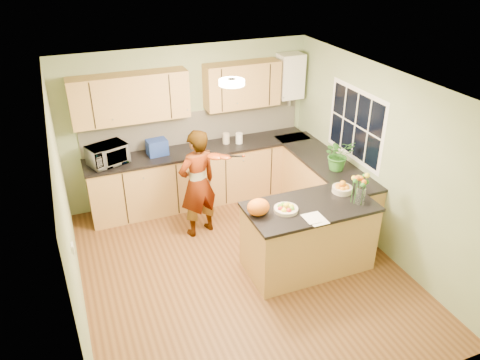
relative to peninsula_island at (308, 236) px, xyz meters
name	(u,v)px	position (x,y,z in m)	size (l,w,h in m)	color
floor	(241,269)	(-0.84, 0.24, -0.47)	(4.50, 4.50, 0.00)	#593519
ceiling	(242,86)	(-0.84, 0.24, 2.03)	(4.00, 4.50, 0.02)	white
wall_back	(189,124)	(-0.84, 2.49, 0.78)	(4.00, 0.02, 2.50)	gray
wall_front	(345,312)	(-0.84, -2.01, 0.78)	(4.00, 0.02, 2.50)	gray
wall_left	(68,221)	(-2.84, 0.24, 0.78)	(0.02, 4.50, 2.50)	gray
wall_right	(379,161)	(1.16, 0.24, 0.78)	(0.02, 4.50, 2.50)	gray
back_counter	(202,174)	(-0.74, 2.19, 0.00)	(3.64, 0.62, 0.94)	tan
right_counter	(322,187)	(0.86, 1.09, 0.00)	(0.62, 2.24, 0.94)	tan
splashback	(195,127)	(-0.74, 2.48, 0.73)	(3.60, 0.02, 0.52)	beige
upper_cabinets	(179,92)	(-1.02, 2.32, 1.38)	(3.20, 0.34, 0.70)	tan
boiler	(290,76)	(0.86, 2.33, 1.42)	(0.40, 0.30, 0.86)	white
window_right	(355,125)	(1.15, 0.84, 1.08)	(0.01, 1.30, 1.05)	white
light_switch	(73,248)	(-2.83, -0.36, 0.83)	(0.02, 0.09, 0.09)	white
ceiling_lamp	(232,82)	(-0.84, 0.54, 1.99)	(0.30, 0.30, 0.07)	#FFEABF
peninsula_island	(308,236)	(0.00, 0.00, 0.00)	(1.64, 0.84, 0.94)	tan
fruit_dish	(286,208)	(-0.35, 0.00, 0.51)	(0.30, 0.30, 0.10)	beige
orange_bowl	(342,188)	(0.55, 0.15, 0.53)	(0.26, 0.26, 0.15)	beige
flower_vase	(363,180)	(0.60, -0.18, 0.80)	(0.27, 0.27, 0.50)	silver
orange_bag	(258,207)	(-0.70, 0.05, 0.57)	(0.28, 0.24, 0.21)	orange
papers	(316,219)	(-0.10, -0.30, 0.48)	(0.21, 0.29, 0.01)	white
violinist	(198,184)	(-1.08, 1.30, 0.34)	(0.59, 0.39, 1.63)	tan
violin	(215,156)	(-0.88, 1.08, 0.83)	(0.54, 0.21, 0.11)	#4B1304
microwave	(108,155)	(-2.18, 2.16, 0.62)	(0.54, 0.37, 0.30)	white
blue_box	(157,147)	(-1.44, 2.22, 0.59)	(0.30, 0.22, 0.24)	navy
kettle	(200,140)	(-0.76, 2.21, 0.60)	(0.17, 0.17, 0.33)	#B0B0B5
jar_cream	(226,138)	(-0.31, 2.23, 0.55)	(0.11, 0.11, 0.17)	beige
jar_white	(239,138)	(-0.11, 2.16, 0.55)	(0.11, 0.11, 0.17)	white
potted_plant	(339,154)	(0.86, 0.76, 0.70)	(0.42, 0.36, 0.46)	#327828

